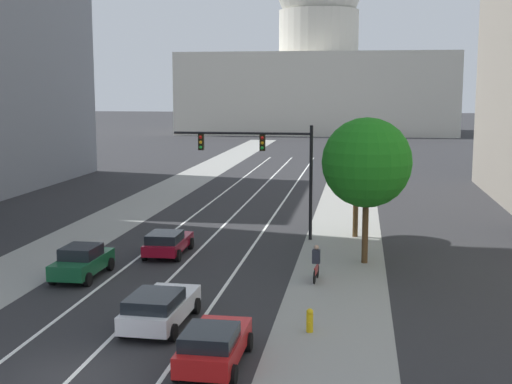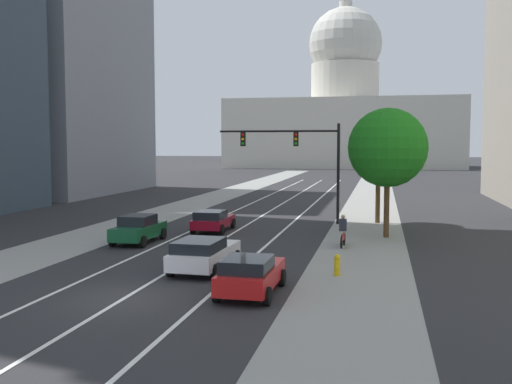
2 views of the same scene
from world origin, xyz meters
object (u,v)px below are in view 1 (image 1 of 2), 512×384
at_px(car_red, 214,345).
at_px(capitol_building, 318,71).
at_px(car_white, 160,307).
at_px(cyclist, 316,263).
at_px(car_crimson, 168,242).
at_px(traffic_signal_mast, 267,157).
at_px(street_tree_near_right, 367,163).
at_px(car_green, 82,261).
at_px(fire_hydrant, 310,320).
at_px(street_tree_mid_right, 357,161).

bearing_deg(car_red, capitol_building, 2.76).
bearing_deg(car_white, cyclist, -35.22).
bearing_deg(cyclist, car_crimson, 69.21).
distance_m(car_crimson, car_red, 15.57).
bearing_deg(cyclist, car_red, 170.46).
distance_m(car_red, traffic_signal_mast, 20.00).
relative_size(cyclist, street_tree_near_right, 0.23).
xyz_separation_m(capitol_building, car_red, (4.22, -121.37, -11.49)).
height_order(car_green, traffic_signal_mast, traffic_signal_mast).
bearing_deg(car_white, fire_hydrant, -85.64).
bearing_deg(car_red, traffic_signal_mast, 3.40).
xyz_separation_m(car_crimson, street_tree_near_right, (10.51, -0.07, 4.49)).
height_order(capitol_building, car_white, capitol_building).
xyz_separation_m(car_green, street_tree_near_right, (13.33, 4.83, 4.42)).
distance_m(car_white, car_red, 4.47).
xyz_separation_m(fire_hydrant, street_tree_near_right, (2.05, 10.74, 4.74)).
bearing_deg(street_tree_mid_right, car_red, -101.79).
bearing_deg(car_red, car_white, 39.89).
bearing_deg(car_white, traffic_signal_mast, -4.86).
bearing_deg(fire_hydrant, capitol_building, 93.43).
height_order(capitol_building, traffic_signal_mast, capitol_building).
bearing_deg(traffic_signal_mast, capitol_building, 91.87).
bearing_deg(street_tree_near_right, fire_hydrant, -100.80).
xyz_separation_m(fire_hydrant, cyclist, (-0.21, 6.94, 0.39)).
height_order(car_crimson, car_green, car_green).
bearing_deg(car_crimson, street_tree_mid_right, -58.41).
bearing_deg(car_green, car_red, -138.19).
distance_m(car_white, cyclist, 9.01).
bearing_deg(street_tree_near_right, car_crimson, 179.63).
bearing_deg(street_tree_mid_right, car_white, -112.44).
xyz_separation_m(car_crimson, car_green, (-2.82, -4.90, 0.07)).
relative_size(car_white, cyclist, 2.72).
distance_m(car_crimson, traffic_signal_mast, 8.08).
bearing_deg(fire_hydrant, car_red, -127.42).
relative_size(cyclist, street_tree_mid_right, 0.27).
relative_size(fire_hydrant, street_tree_near_right, 0.12).
height_order(car_red, cyclist, cyclist).
bearing_deg(street_tree_mid_right, traffic_signal_mast, -166.36).
xyz_separation_m(car_crimson, traffic_signal_mast, (4.73, 5.03, 4.20)).
height_order(capitol_building, car_green, capitol_building).
bearing_deg(traffic_signal_mast, fire_hydrant, -76.72).
xyz_separation_m(car_green, traffic_signal_mast, (7.55, 9.93, 4.12)).
xyz_separation_m(traffic_signal_mast, fire_hydrant, (3.74, -15.84, -4.45)).
relative_size(fire_hydrant, street_tree_mid_right, 0.14).
bearing_deg(car_green, car_white, -137.02).
xyz_separation_m(capitol_building, traffic_signal_mast, (3.32, -101.82, -7.34)).
relative_size(capitol_building, street_tree_near_right, 7.07).
relative_size(car_green, fire_hydrant, 4.59).
relative_size(car_red, cyclist, 2.43).
xyz_separation_m(car_crimson, fire_hydrant, (8.46, -10.81, -0.25)).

